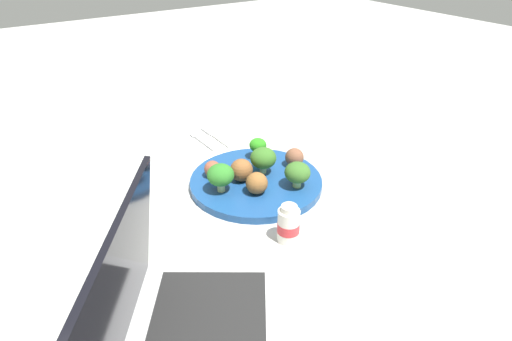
# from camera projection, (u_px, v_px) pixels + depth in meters

# --- Properties ---
(ground_plane) EXTENTS (4.00, 4.00, 0.00)m
(ground_plane) POSITION_uv_depth(u_px,v_px,m) (256.00, 185.00, 0.93)
(ground_plane) COLOR #B2B2AD
(plate) EXTENTS (0.28, 0.28, 0.02)m
(plate) POSITION_uv_depth(u_px,v_px,m) (256.00, 182.00, 0.92)
(plate) COLOR navy
(plate) RESTS_ON ground_plane
(broccoli_floret_back_left) EXTENTS (0.05, 0.05, 0.06)m
(broccoli_floret_back_left) POSITION_uv_depth(u_px,v_px,m) (220.00, 174.00, 0.86)
(broccoli_floret_back_left) COLOR #9EBA79
(broccoli_floret_back_left) RESTS_ON plate
(broccoli_floret_back_right) EXTENTS (0.05, 0.05, 0.05)m
(broccoli_floret_back_right) POSITION_uv_depth(u_px,v_px,m) (297.00, 173.00, 0.88)
(broccoli_floret_back_right) COLOR #90C173
(broccoli_floret_back_right) RESTS_ON plate
(broccoli_floret_far_rim) EXTENTS (0.04, 0.04, 0.05)m
(broccoli_floret_far_rim) POSITION_uv_depth(u_px,v_px,m) (258.00, 146.00, 0.99)
(broccoli_floret_far_rim) COLOR #8DC375
(broccoli_floret_far_rim) RESTS_ON plate
(broccoli_floret_near_rim) EXTENTS (0.06, 0.06, 0.06)m
(broccoli_floret_near_rim) POSITION_uv_depth(u_px,v_px,m) (263.00, 158.00, 0.92)
(broccoli_floret_near_rim) COLOR #A7C882
(broccoli_floret_near_rim) RESTS_ON plate
(meatball_near_rim) EXTENTS (0.04, 0.04, 0.04)m
(meatball_near_rim) POSITION_uv_depth(u_px,v_px,m) (294.00, 157.00, 0.96)
(meatball_near_rim) COLOR brown
(meatball_near_rim) RESTS_ON plate
(meatball_far_rim) EXTENTS (0.04, 0.04, 0.04)m
(meatball_far_rim) POSITION_uv_depth(u_px,v_px,m) (213.00, 169.00, 0.92)
(meatball_far_rim) COLOR brown
(meatball_far_rim) RESTS_ON plate
(meatball_mid_right) EXTENTS (0.04, 0.04, 0.04)m
(meatball_mid_right) POSITION_uv_depth(u_px,v_px,m) (257.00, 183.00, 0.86)
(meatball_mid_right) COLOR brown
(meatball_mid_right) RESTS_ON plate
(meatball_mid_left) EXTENTS (0.05, 0.05, 0.05)m
(meatball_mid_left) POSITION_uv_depth(u_px,v_px,m) (241.00, 170.00, 0.90)
(meatball_mid_left) COLOR brown
(meatball_mid_left) RESTS_ON plate
(napkin) EXTENTS (0.18, 0.13, 0.01)m
(napkin) POSITION_uv_depth(u_px,v_px,m) (210.00, 139.00, 1.11)
(napkin) COLOR white
(napkin) RESTS_ON ground_plane
(fork) EXTENTS (0.12, 0.02, 0.01)m
(fork) POSITION_uv_depth(u_px,v_px,m) (202.00, 138.00, 1.11)
(fork) COLOR silver
(fork) RESTS_ON napkin
(knife) EXTENTS (0.15, 0.02, 0.01)m
(knife) POSITION_uv_depth(u_px,v_px,m) (214.00, 135.00, 1.13)
(knife) COLOR white
(knife) RESTS_ON napkin
(yogurt_bottle) EXTENTS (0.04, 0.04, 0.07)m
(yogurt_bottle) POSITION_uv_depth(u_px,v_px,m) (288.00, 225.00, 0.75)
(yogurt_bottle) COLOR white
(yogurt_bottle) RESTS_ON ground_plane
(laptop) EXTENTS (0.39, 0.36, 0.21)m
(laptop) POSITION_uv_depth(u_px,v_px,m) (181.00, 338.00, 0.54)
(laptop) COLOR #BCBCBC
(laptop) RESTS_ON ground_plane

